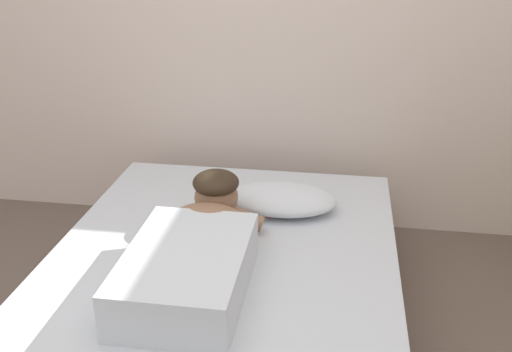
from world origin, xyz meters
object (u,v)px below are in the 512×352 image
object	(u,v)px
pillow	(281,199)
coffee_cup	(270,206)
cell_phone	(164,270)
bed	(221,303)
person_lying	(196,248)

from	to	relation	value
pillow	coffee_cup	xyz separation A→B (m)	(-0.05, -0.05, -0.02)
cell_phone	bed	bearing A→B (deg)	28.31
person_lying	coffee_cup	world-z (taller)	person_lying
pillow	cell_phone	world-z (taller)	pillow
bed	coffee_cup	bearing A→B (deg)	71.96
cell_phone	person_lying	bearing A→B (deg)	5.46
bed	person_lying	size ratio (longest dim) A/B	2.12
person_lying	cell_phone	bearing A→B (deg)	-174.54
person_lying	cell_phone	xyz separation A→B (m)	(-0.13, -0.01, -0.10)
bed	cell_phone	bearing A→B (deg)	-151.69
cell_phone	pillow	bearing A→B (deg)	56.84
pillow	person_lying	size ratio (longest dim) A/B	0.57
pillow	coffee_cup	distance (m)	0.07
pillow	cell_phone	xyz separation A→B (m)	(-0.39, -0.59, -0.05)
bed	pillow	distance (m)	0.58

